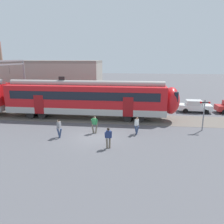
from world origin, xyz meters
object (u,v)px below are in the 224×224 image
object	(u,v)px
pedestrian_navy	(108,136)
parked_car_white	(195,106)
pedestrian_grey	(59,127)
pedestrian_green	(94,123)
crossing_signal	(204,110)
pedestrian_white	(137,124)

from	to	relation	value
pedestrian_navy	parked_car_white	bearing A→B (deg)	53.84
pedestrian_grey	pedestrian_green	size ratio (longest dim) A/B	1.00
pedestrian_green	crossing_signal	bearing A→B (deg)	11.24
crossing_signal	parked_car_white	bearing A→B (deg)	82.43
pedestrian_green	pedestrian_navy	size ratio (longest dim) A/B	1.00
pedestrian_grey	crossing_signal	world-z (taller)	crossing_signal
pedestrian_white	parked_car_white	xyz separation A→B (m)	(7.25, 9.34, -0.18)
parked_car_white	crossing_signal	world-z (taller)	crossing_signal
pedestrian_navy	crossing_signal	bearing A→B (deg)	32.30
pedestrian_white	parked_car_white	size ratio (longest dim) A/B	0.41
parked_car_white	crossing_signal	distance (m)	7.69
pedestrian_grey	parked_car_white	bearing A→B (deg)	38.31
pedestrian_green	pedestrian_grey	bearing A→B (deg)	-152.43
pedestrian_white	pedestrian_grey	bearing A→B (deg)	-165.96
parked_car_white	pedestrian_grey	bearing A→B (deg)	-141.69
pedestrian_grey	crossing_signal	bearing A→B (deg)	15.09
pedestrian_grey	crossing_signal	size ratio (longest dim) A/B	0.56
pedestrian_white	crossing_signal	distance (m)	6.59
pedestrian_navy	crossing_signal	size ratio (longest dim) A/B	0.56
pedestrian_grey	parked_car_white	world-z (taller)	pedestrian_grey
pedestrian_green	pedestrian_navy	distance (m)	3.71
parked_car_white	crossing_signal	size ratio (longest dim) A/B	1.35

